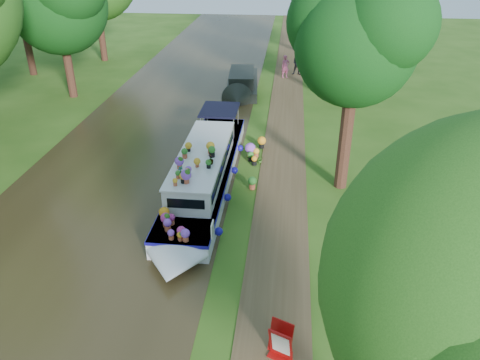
% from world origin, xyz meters
% --- Properties ---
extents(ground, '(100.00, 100.00, 0.00)m').
position_xyz_m(ground, '(0.00, 0.00, 0.00)').
color(ground, '#2A5014').
rests_on(ground, ground).
extents(canal_water, '(10.00, 100.00, 0.02)m').
position_xyz_m(canal_water, '(-6.00, 0.00, 0.01)').
color(canal_water, '#2D2513').
rests_on(canal_water, ground).
extents(towpath, '(2.20, 100.00, 0.03)m').
position_xyz_m(towpath, '(1.20, 0.00, 0.01)').
color(towpath, '#493822').
rests_on(towpath, ground).
extents(plant_boat, '(2.29, 13.52, 2.29)m').
position_xyz_m(plant_boat, '(-2.25, 1.98, 0.85)').
color(plant_boat, silver).
rests_on(plant_boat, canal_water).
extents(tree_near_overhang, '(5.52, 5.28, 8.99)m').
position_xyz_m(tree_near_overhang, '(3.79, 3.06, 6.60)').
color(tree_near_overhang, black).
rests_on(tree_near_overhang, ground).
extents(second_boat, '(2.58, 7.52, 1.43)m').
position_xyz_m(second_boat, '(-2.05, 16.47, 0.58)').
color(second_boat, black).
rests_on(second_boat, canal_water).
extents(sandwich_board, '(0.72, 0.75, 1.04)m').
position_xyz_m(sandwich_board, '(1.41, -6.84, 0.50)').
color(sandwich_board, '#A30C0B').
rests_on(sandwich_board, towpath).
extents(pedestrian_pink, '(0.73, 0.62, 1.71)m').
position_xyz_m(pedestrian_pink, '(0.93, 20.17, 0.89)').
color(pedestrian_pink, '#C75265').
rests_on(pedestrian_pink, towpath).
extents(pedestrian_dark, '(0.93, 0.75, 1.83)m').
position_xyz_m(pedestrian_dark, '(1.90, 21.06, 0.95)').
color(pedestrian_dark, black).
rests_on(pedestrian_dark, towpath).
extents(verge_plant, '(0.39, 0.36, 0.37)m').
position_xyz_m(verge_plant, '(0.05, 5.00, 0.18)').
color(verge_plant, '#315F1C').
rests_on(verge_plant, ground).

